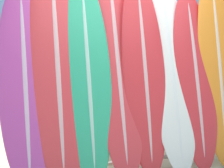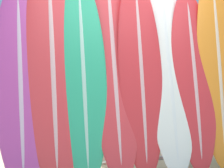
# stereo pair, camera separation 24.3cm
# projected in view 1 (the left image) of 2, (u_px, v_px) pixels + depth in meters

# --- Properties ---
(ocean_water) EXTENTS (120.00, 60.00, 0.01)m
(ocean_water) POSITION_uv_depth(u_px,v_px,m) (31.00, 42.00, 39.68)
(ocean_water) COLOR teal
(ocean_water) RESTS_ON ground_plane
(surfboard_rack) EXTENTS (2.56, 0.04, 0.85)m
(surfboard_rack) POSITION_uv_depth(u_px,v_px,m) (132.00, 132.00, 3.46)
(surfboard_rack) COLOR gray
(surfboard_rack) RESTS_ON ground_plane
(surfboard_slot_0) EXTENTS (0.53, 0.65, 2.09)m
(surfboard_slot_0) POSITION_uv_depth(u_px,v_px,m) (25.00, 85.00, 3.09)
(surfboard_slot_0) COLOR #B23D8E
(surfboard_slot_0) RESTS_ON ground_plane
(surfboard_slot_1) EXTENTS (0.58, 0.75, 2.40)m
(surfboard_slot_1) POSITION_uv_depth(u_px,v_px,m) (57.00, 68.00, 3.18)
(surfboard_slot_1) COLOR red
(surfboard_slot_1) RESTS_ON ground_plane
(surfboard_slot_2) EXTENTS (0.50, 0.69, 2.20)m
(surfboard_slot_2) POSITION_uv_depth(u_px,v_px,m) (88.00, 77.00, 3.25)
(surfboard_slot_2) COLOR #289E70
(surfboard_slot_2) RESTS_ON ground_plane
(surfboard_slot_3) EXTENTS (0.54, 0.91, 2.50)m
(surfboard_slot_3) POSITION_uv_depth(u_px,v_px,m) (117.00, 61.00, 3.40)
(surfboard_slot_3) COLOR red
(surfboard_slot_3) RESTS_ON ground_plane
(surfboard_slot_4) EXTENTS (0.50, 0.67, 2.22)m
(surfboard_slot_4) POSITION_uv_depth(u_px,v_px,m) (144.00, 74.00, 3.42)
(surfboard_slot_4) COLOR red
(surfboard_slot_4) RESTS_ON ground_plane
(surfboard_slot_5) EXTENTS (0.55, 0.79, 2.19)m
(surfboard_slot_5) POSITION_uv_depth(u_px,v_px,m) (172.00, 73.00, 3.54)
(surfboard_slot_5) COLOR silver
(surfboard_slot_5) RESTS_ON ground_plane
(surfboard_slot_6) EXTENTS (0.52, 0.67, 2.06)m
(surfboard_slot_6) POSITION_uv_depth(u_px,v_px,m) (195.00, 78.00, 3.60)
(surfboard_slot_6) COLOR red
(surfboard_slot_6) RESTS_ON ground_plane
(surfboard_slot_7) EXTENTS (0.51, 0.62, 2.29)m
(surfboard_slot_7) POSITION_uv_depth(u_px,v_px,m) (218.00, 67.00, 3.69)
(surfboard_slot_7) COLOR orange
(surfboard_slot_7) RESTS_ON ground_plane
(person_near_water) EXTENTS (0.25, 0.26, 1.52)m
(person_near_water) POSITION_uv_depth(u_px,v_px,m) (181.00, 64.00, 6.84)
(person_near_water) COLOR tan
(person_near_water) RESTS_ON ground_plane
(person_mid_beach) EXTENTS (0.27, 0.21, 1.59)m
(person_mid_beach) POSITION_uv_depth(u_px,v_px,m) (98.00, 65.00, 6.38)
(person_mid_beach) COLOR #846047
(person_mid_beach) RESTS_ON ground_plane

